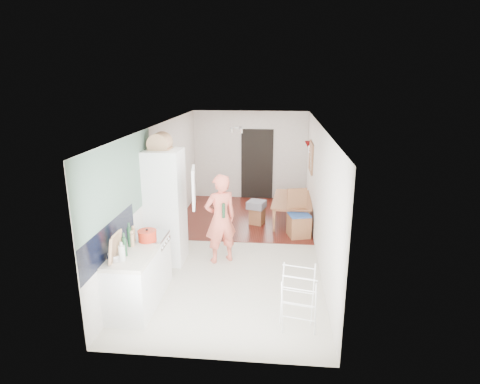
% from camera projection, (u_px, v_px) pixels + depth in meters
% --- Properties ---
extents(room_shell, '(3.20, 7.00, 2.50)m').
position_uv_depth(room_shell, '(238.00, 188.00, 8.01)').
color(room_shell, white).
rests_on(room_shell, ground).
extents(floor, '(3.20, 7.00, 0.01)m').
position_uv_depth(floor, '(238.00, 246.00, 8.36)').
color(floor, beige).
rests_on(floor, ground).
extents(wood_floor_overlay, '(3.20, 3.30, 0.01)m').
position_uv_depth(wood_floor_overlay, '(245.00, 216.00, 10.13)').
color(wood_floor_overlay, '#5E1D16').
rests_on(wood_floor_overlay, room_shell).
extents(sage_wall_panel, '(0.02, 3.00, 1.30)m').
position_uv_depth(sage_wall_panel, '(120.00, 183.00, 6.08)').
color(sage_wall_panel, slate).
rests_on(sage_wall_panel, room_shell).
extents(tile_splashback, '(0.02, 1.90, 0.50)m').
position_uv_depth(tile_splashback, '(110.00, 240.00, 5.75)').
color(tile_splashback, black).
rests_on(tile_splashback, room_shell).
extents(doorway_recess, '(0.90, 0.04, 2.00)m').
position_uv_depth(doorway_recess, '(257.00, 164.00, 11.39)').
color(doorway_recess, black).
rests_on(doorway_recess, room_shell).
extents(base_cabinet, '(0.60, 0.90, 0.86)m').
position_uv_depth(base_cabinet, '(133.00, 286.00, 5.92)').
color(base_cabinet, white).
rests_on(base_cabinet, room_shell).
extents(worktop, '(0.62, 0.92, 0.06)m').
position_uv_depth(worktop, '(131.00, 257.00, 5.80)').
color(worktop, beige).
rests_on(worktop, room_shell).
extents(range_cooker, '(0.60, 0.60, 0.88)m').
position_uv_depth(range_cooker, '(149.00, 263.00, 6.64)').
color(range_cooker, white).
rests_on(range_cooker, room_shell).
extents(cooker_top, '(0.60, 0.60, 0.04)m').
position_uv_depth(cooker_top, '(147.00, 237.00, 6.51)').
color(cooker_top, '#B1B1B3').
rests_on(cooker_top, room_shell).
extents(fridge_housing, '(0.66, 0.66, 2.15)m').
position_uv_depth(fridge_housing, '(165.00, 207.00, 7.43)').
color(fridge_housing, white).
rests_on(fridge_housing, room_shell).
extents(fridge_door, '(0.14, 0.56, 0.70)m').
position_uv_depth(fridge_door, '(194.00, 188.00, 6.96)').
color(fridge_door, white).
rests_on(fridge_door, room_shell).
extents(fridge_interior, '(0.02, 0.52, 0.66)m').
position_uv_depth(fridge_interior, '(181.00, 183.00, 7.27)').
color(fridge_interior, white).
rests_on(fridge_interior, room_shell).
extents(pinboard, '(0.03, 0.90, 0.70)m').
position_uv_depth(pinboard, '(311.00, 157.00, 9.60)').
color(pinboard, tan).
rests_on(pinboard, room_shell).
extents(pinboard_frame, '(0.00, 0.94, 0.74)m').
position_uv_depth(pinboard_frame, '(311.00, 157.00, 9.60)').
color(pinboard_frame, '#A05C3A').
rests_on(pinboard_frame, room_shell).
extents(wall_sconce, '(0.18, 0.18, 0.16)m').
position_uv_depth(wall_sconce, '(308.00, 144.00, 10.17)').
color(wall_sconce, '#6A080A').
rests_on(wall_sconce, room_shell).
extents(person, '(0.88, 0.79, 2.02)m').
position_uv_depth(person, '(220.00, 211.00, 7.42)').
color(person, '#F46C56').
rests_on(person, floor).
extents(dining_table, '(0.88, 1.46, 0.50)m').
position_uv_depth(dining_table, '(294.00, 212.00, 9.70)').
color(dining_table, '#A05C3A').
rests_on(dining_table, floor).
extents(dining_chair, '(0.54, 0.54, 1.05)m').
position_uv_depth(dining_chair, '(299.00, 214.00, 8.72)').
color(dining_chair, '#A05C3A').
rests_on(dining_chair, floor).
extents(stool, '(0.40, 0.40, 0.41)m').
position_uv_depth(stool, '(257.00, 216.00, 9.56)').
color(stool, '#A05C3A').
rests_on(stool, floor).
extents(grey_drape, '(0.48, 0.48, 0.17)m').
position_uv_depth(grey_drape, '(256.00, 205.00, 9.45)').
color(grey_drape, gray).
rests_on(grey_drape, stool).
extents(drying_rack, '(0.54, 0.50, 0.90)m').
position_uv_depth(drying_rack, '(298.00, 301.00, 5.49)').
color(drying_rack, white).
rests_on(drying_rack, floor).
extents(bread_bin, '(0.48, 0.46, 0.21)m').
position_uv_depth(bread_bin, '(160.00, 143.00, 7.17)').
color(bread_bin, tan).
rests_on(bread_bin, fridge_housing).
extents(red_casserole, '(0.30, 0.30, 0.17)m').
position_uv_depth(red_casserole, '(147.00, 236.00, 6.28)').
color(red_casserole, red).
rests_on(red_casserole, cooker_top).
extents(steel_pan, '(0.24, 0.24, 0.10)m').
position_uv_depth(steel_pan, '(115.00, 257.00, 5.61)').
color(steel_pan, '#B1B1B3').
rests_on(steel_pan, worktop).
extents(held_bottle, '(0.06, 0.06, 0.27)m').
position_uv_depth(held_bottle, '(224.00, 211.00, 7.27)').
color(held_bottle, '#1C4125').
rests_on(held_bottle, person).
extents(bottle_a, '(0.07, 0.07, 0.28)m').
position_uv_depth(bottle_a, '(125.00, 247.00, 5.73)').
color(bottle_a, '#1C4125').
rests_on(bottle_a, worktop).
extents(bottle_b, '(0.07, 0.07, 0.30)m').
position_uv_depth(bottle_b, '(130.00, 237.00, 6.06)').
color(bottle_b, '#1C4125').
rests_on(bottle_b, worktop).
extents(bottle_c, '(0.11, 0.11, 0.22)m').
position_uv_depth(bottle_c, '(122.00, 253.00, 5.59)').
color(bottle_c, beige).
rests_on(bottle_c, worktop).
extents(pepper_mill_front, '(0.07, 0.07, 0.20)m').
position_uv_depth(pepper_mill_front, '(132.00, 240.00, 6.06)').
color(pepper_mill_front, tan).
rests_on(pepper_mill_front, worktop).
extents(pepper_mill_back, '(0.07, 0.07, 0.20)m').
position_uv_depth(pepper_mill_back, '(134.00, 235.00, 6.28)').
color(pepper_mill_back, tan).
rests_on(pepper_mill_back, worktop).
extents(chopping_boards, '(0.05, 0.31, 0.42)m').
position_uv_depth(chopping_boards, '(115.00, 247.00, 5.55)').
color(chopping_boards, tan).
rests_on(chopping_boards, worktop).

